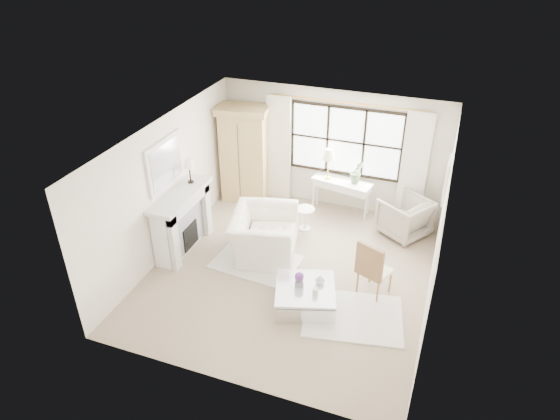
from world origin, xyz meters
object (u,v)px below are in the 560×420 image
at_px(console_table, 341,197).
at_px(club_armchair, 264,235).
at_px(coffee_table, 305,296).
at_px(armoire, 244,153).

distance_m(console_table, club_armchair, 2.31).
bearing_deg(club_armchair, console_table, -38.89).
bearing_deg(coffee_table, console_table, 75.94).
bearing_deg(coffee_table, armoire, 110.80).
bearing_deg(armoire, console_table, -6.75).
height_order(console_table, club_armchair, club_armchair).
xyz_separation_m(armoire, coffee_table, (2.46, -3.12, -0.96)).
bearing_deg(armoire, club_armchair, -66.93).
bearing_deg(coffee_table, club_armchair, 118.88).
bearing_deg(club_armchair, armoire, 19.89).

